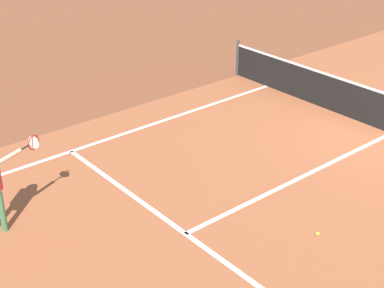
{
  "coord_description": "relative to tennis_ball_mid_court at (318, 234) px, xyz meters",
  "views": [
    {
      "loc": [
        6.49,
        -11.65,
        6.03
      ],
      "look_at": [
        -1.13,
        -5.31,
        1.0
      ],
      "focal_mm": 53.67,
      "sensor_mm": 36.0,
      "label": 1
    }
  ],
  "objects": [
    {
      "name": "tennis_ball_mid_court",
      "position": [
        0.0,
        0.0,
        0.0
      ],
      "size": [
        0.07,
        0.07,
        0.07
      ],
      "primitive_type": "sphere",
      "color": "#CCE033",
      "rests_on": "ground_plane"
    },
    {
      "name": "line_sideline_left",
      "position": [
        -5.64,
        -1.32,
        -0.03
      ],
      "size": [
        0.1,
        11.89,
        0.01
      ],
      "primitive_type": "cube",
      "color": "white",
      "rests_on": "ground_plane"
    },
    {
      "name": "line_center_service",
      "position": [
        -1.53,
        1.43,
        -0.03
      ],
      "size": [
        0.1,
        6.4,
        0.01
      ],
      "primitive_type": "cube",
      "color": "white",
      "rests_on": "ground_plane"
    },
    {
      "name": "line_service_near",
      "position": [
        -1.53,
        -1.77,
        -0.03
      ],
      "size": [
        8.22,
        0.1,
        0.01
      ],
      "primitive_type": "cube",
      "color": "white",
      "rests_on": "ground_plane"
    }
  ]
}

